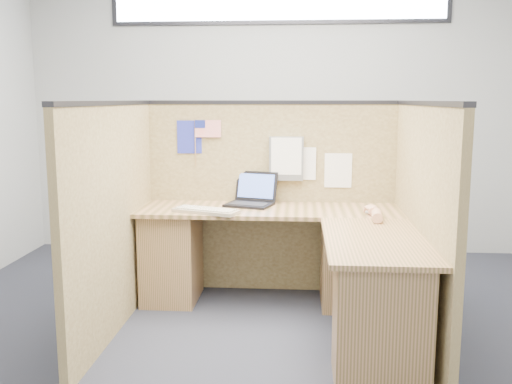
# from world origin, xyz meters

# --- Properties ---
(floor) EXTENTS (5.00, 5.00, 0.00)m
(floor) POSITION_xyz_m (0.00, 0.00, 0.00)
(floor) COLOR #1E1F2B
(floor) RESTS_ON ground
(wall_back) EXTENTS (5.00, 0.00, 5.00)m
(wall_back) POSITION_xyz_m (0.00, 2.25, 1.40)
(wall_back) COLOR #A8ABAE
(wall_back) RESTS_ON floor
(wall_front) EXTENTS (5.00, 0.00, 5.00)m
(wall_front) POSITION_xyz_m (0.00, -2.25, 1.40)
(wall_front) COLOR #A8ABAE
(wall_front) RESTS_ON floor
(clerestory_window) EXTENTS (3.30, 0.04, 0.38)m
(clerestory_window) POSITION_xyz_m (0.00, 2.23, 2.45)
(clerestory_window) COLOR #232328
(clerestory_window) RESTS_ON wall_back
(cubicle_partitions) EXTENTS (2.06, 1.83, 1.53)m
(cubicle_partitions) POSITION_xyz_m (0.00, 0.43, 0.77)
(cubicle_partitions) COLOR brown
(cubicle_partitions) RESTS_ON floor
(l_desk) EXTENTS (1.95, 1.75, 0.73)m
(l_desk) POSITION_xyz_m (0.18, 0.29, 0.39)
(l_desk) COLOR brown
(l_desk) RESTS_ON floor
(laptop) EXTENTS (0.40, 0.41, 0.25)m
(laptop) POSITION_xyz_m (-0.16, 0.84, 0.79)
(laptop) COLOR black
(laptop) RESTS_ON l_desk
(keyboard) EXTENTS (0.51, 0.32, 0.03)m
(keyboard) POSITION_xyz_m (-0.45, 0.48, 0.75)
(keyboard) COLOR gray
(keyboard) RESTS_ON l_desk
(mouse) EXTENTS (0.11, 0.07, 0.04)m
(mouse) POSITION_xyz_m (0.74, 0.51, 0.75)
(mouse) COLOR silver
(mouse) RESTS_ON l_desk
(hand_forearm) EXTENTS (0.11, 0.37, 0.08)m
(hand_forearm) POSITION_xyz_m (0.75, 0.38, 0.77)
(hand_forearm) COLOR tan
(hand_forearm) RESTS_ON l_desk
(blue_poster) EXTENTS (0.20, 0.01, 0.26)m
(blue_poster) POSITION_xyz_m (-0.65, 0.97, 1.24)
(blue_poster) COLOR #212A9B
(blue_poster) RESTS_ON cubicle_partitions
(american_flag) EXTENTS (0.21, 0.01, 0.36)m
(american_flag) POSITION_xyz_m (-0.52, 0.96, 1.30)
(american_flag) COLOR olive
(american_flag) RESTS_ON cubicle_partitions
(file_holder) EXTENTS (0.27, 0.05, 0.34)m
(file_holder) POSITION_xyz_m (0.12, 0.94, 1.08)
(file_holder) COLOR slate
(file_holder) RESTS_ON cubicle_partitions
(paper_left) EXTENTS (0.20, 0.02, 0.26)m
(paper_left) POSITION_xyz_m (0.25, 0.97, 1.04)
(paper_left) COLOR white
(paper_left) RESTS_ON cubicle_partitions
(paper_right) EXTENTS (0.21, 0.00, 0.27)m
(paper_right) POSITION_xyz_m (0.53, 0.97, 0.99)
(paper_right) COLOR white
(paper_right) RESTS_ON cubicle_partitions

